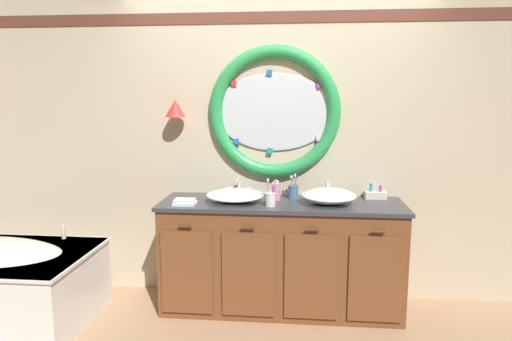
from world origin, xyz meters
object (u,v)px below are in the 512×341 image
(toothbrush_holder_right, at_px, (293,191))
(toiletry_basket, at_px, (375,195))
(sink_basin_left, at_px, (235,195))
(toothbrush_holder_left, at_px, (270,199))
(sink_basin_right, at_px, (329,196))
(soap_dispenser, at_px, (276,191))
(folded_hand_towel, at_px, (185,202))

(toothbrush_holder_right, distance_m, toiletry_basket, 0.67)
(sink_basin_left, distance_m, toothbrush_holder_right, 0.48)
(toothbrush_holder_right, xyz_separation_m, toiletry_basket, (0.66, 0.05, -0.03))
(toothbrush_holder_left, bearing_deg, toothbrush_holder_right, 60.04)
(sink_basin_right, bearing_deg, toothbrush_holder_right, 147.81)
(toothbrush_holder_left, relative_size, toiletry_basket, 1.25)
(soap_dispenser, bearing_deg, toiletry_basket, 9.39)
(toothbrush_holder_left, xyz_separation_m, folded_hand_towel, (-0.65, -0.02, -0.03))
(sink_basin_right, bearing_deg, sink_basin_left, -180.00)
(sink_basin_left, xyz_separation_m, toiletry_basket, (1.12, 0.22, -0.02))
(sink_basin_left, bearing_deg, toiletry_basket, 11.31)
(toothbrush_holder_right, bearing_deg, sink_basin_right, -32.19)
(sink_basin_left, relative_size, soap_dispenser, 2.70)
(sink_basin_left, relative_size, toiletry_basket, 2.69)
(folded_hand_towel, distance_m, toiletry_basket, 1.53)
(toothbrush_holder_left, distance_m, folded_hand_towel, 0.65)
(toothbrush_holder_left, xyz_separation_m, soap_dispenser, (0.03, 0.21, 0.02))
(toothbrush_holder_left, relative_size, soap_dispenser, 1.25)
(sink_basin_left, height_order, sink_basin_right, sink_basin_right)
(soap_dispenser, xyz_separation_m, toiletry_basket, (0.80, 0.13, -0.04))
(sink_basin_left, xyz_separation_m, toothbrush_holder_right, (0.45, 0.17, 0.01))
(folded_hand_towel, bearing_deg, toiletry_basket, 13.81)
(toiletry_basket, bearing_deg, toothbrush_holder_left, -157.75)
(soap_dispenser, relative_size, toiletry_basket, 1.00)
(sink_basin_left, height_order, toiletry_basket, toiletry_basket)
(sink_basin_right, relative_size, soap_dispenser, 2.53)
(sink_basin_left, relative_size, sink_basin_right, 1.07)
(toothbrush_holder_right, height_order, folded_hand_towel, toothbrush_holder_right)
(sink_basin_right, distance_m, toothbrush_holder_right, 0.33)
(sink_basin_right, distance_m, toothbrush_holder_left, 0.46)
(sink_basin_right, xyz_separation_m, soap_dispenser, (-0.41, 0.09, 0.01))
(soap_dispenser, relative_size, folded_hand_towel, 0.98)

